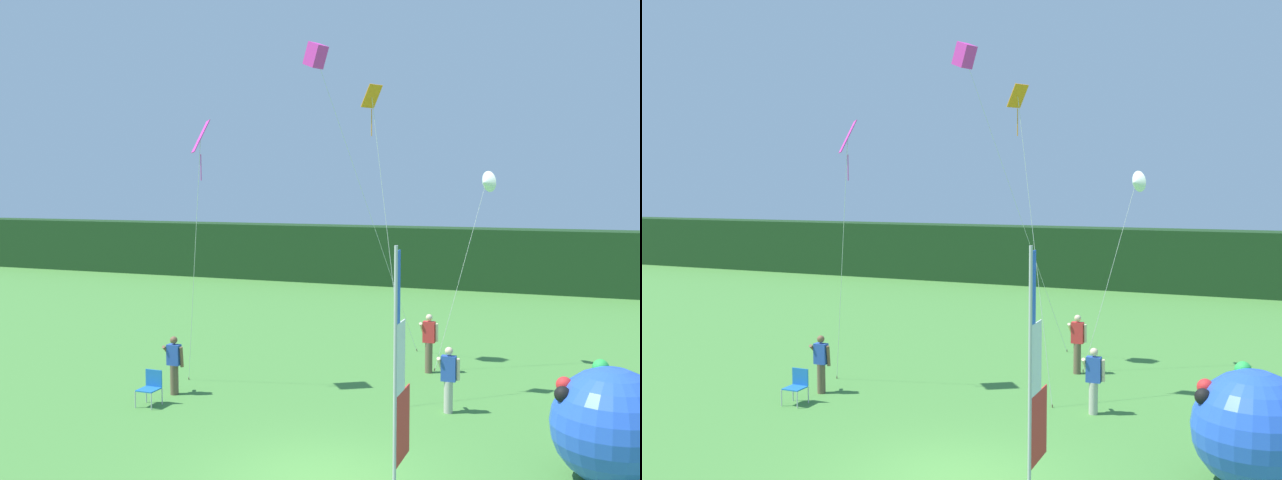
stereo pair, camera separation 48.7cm
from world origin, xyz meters
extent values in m
plane|color=#478438|center=(0.00, 0.00, 0.00)|extent=(120.00, 120.00, 0.00)
cube|color=#193819|center=(0.00, 27.09, 1.66)|extent=(80.00, 2.40, 3.32)
cylinder|color=#B7B7BC|center=(1.84, -1.03, 2.32)|extent=(0.06, 0.06, 4.64)
cube|color=red|center=(1.84, -0.52, 1.45)|extent=(0.02, 0.97, 1.24)
cube|color=white|center=(1.84, -0.70, 2.69)|extent=(0.02, 0.60, 1.24)
cube|color=blue|center=(1.84, -0.89, 3.93)|extent=(0.02, 0.23, 1.24)
cylinder|color=brown|center=(-5.59, 3.86, 0.40)|extent=(0.22, 0.22, 0.81)
cube|color=#284CA8|center=(-5.59, 3.86, 1.09)|extent=(0.36, 0.20, 0.56)
sphere|color=brown|center=(-5.59, 3.86, 1.49)|extent=(0.20, 0.20, 0.20)
cylinder|color=brown|center=(-5.82, 3.93, 1.14)|extent=(0.09, 0.48, 0.42)
cylinder|color=brown|center=(-5.36, 3.87, 1.04)|extent=(0.09, 0.14, 0.56)
cylinder|color=brown|center=(0.34, 8.53, 0.46)|extent=(0.22, 0.22, 0.93)
cube|color=red|center=(0.34, 8.53, 1.24)|extent=(0.36, 0.20, 0.64)
sphere|color=beige|center=(0.34, 8.53, 1.68)|extent=(0.20, 0.20, 0.20)
cylinder|color=beige|center=(0.11, 8.60, 1.34)|extent=(0.09, 0.48, 0.42)
cylinder|color=beige|center=(0.57, 8.54, 1.24)|extent=(0.09, 0.14, 0.56)
cylinder|color=#B7B2A3|center=(1.61, 4.94, 0.40)|extent=(0.22, 0.22, 0.80)
cube|color=#284CA8|center=(1.61, 4.94, 1.12)|extent=(0.36, 0.20, 0.63)
sphere|color=beige|center=(1.61, 4.94, 1.55)|extent=(0.20, 0.20, 0.20)
cylinder|color=beige|center=(1.38, 5.00, 1.21)|extent=(0.09, 0.48, 0.42)
cylinder|color=beige|center=(1.84, 4.95, 1.11)|extent=(0.09, 0.14, 0.56)
sphere|color=blue|center=(5.26, 1.83, 1.11)|extent=(2.22, 2.22, 2.22)
sphere|color=black|center=(4.40, 1.48, 1.72)|extent=(0.31, 0.31, 0.31)
sphere|color=red|center=(4.41, 1.77, 1.83)|extent=(0.31, 0.31, 0.31)
sphere|color=green|center=(5.06, 2.27, 2.11)|extent=(0.31, 0.31, 0.31)
cylinder|color=#BCBCC1|center=(-5.87, 2.49, 0.21)|extent=(0.03, 0.03, 0.42)
cylinder|color=#BCBCC1|center=(-5.39, 2.49, 0.21)|extent=(0.03, 0.03, 0.42)
cylinder|color=#BCBCC1|center=(-5.87, 2.97, 0.21)|extent=(0.03, 0.03, 0.42)
cylinder|color=#BCBCC1|center=(-5.39, 2.97, 0.21)|extent=(0.03, 0.03, 0.42)
cube|color=#1E66B2|center=(-5.63, 2.73, 0.43)|extent=(0.48, 0.48, 0.03)
cube|color=#1E66B2|center=(-5.63, 2.97, 0.67)|extent=(0.48, 0.03, 0.44)
cylinder|color=brown|center=(0.47, 8.79, 0.04)|extent=(0.03, 0.03, 0.08)
cylinder|color=silver|center=(1.12, 9.36, 2.87)|extent=(1.31, 1.16, 5.75)
cone|color=white|center=(1.76, 9.93, 5.74)|extent=(0.69, 0.67, 0.68)
cylinder|color=brown|center=(-6.00, 5.26, 0.04)|extent=(0.03, 0.03, 0.08)
cylinder|color=silver|center=(-5.52, 4.86, 3.47)|extent=(0.98, 0.82, 6.94)
cube|color=#DB33A8|center=(-5.04, 4.46, 6.94)|extent=(0.77, 0.81, 0.86)
cylinder|color=#DB33A8|center=(-5.04, 4.46, 6.11)|extent=(0.02, 0.02, 0.70)
cylinder|color=brown|center=(0.55, 5.06, 0.04)|extent=(0.03, 0.03, 0.08)
cylinder|color=silver|center=(-0.02, 5.29, 3.97)|extent=(1.14, 0.48, 7.93)
cube|color=orange|center=(-0.58, 5.52, 7.93)|extent=(0.52, 0.57, 0.57)
cylinder|color=orange|center=(-0.58, 5.52, 7.26)|extent=(0.02, 0.02, 0.70)
cylinder|color=brown|center=(-0.64, 11.17, 0.04)|extent=(0.03, 0.03, 0.08)
cylinder|color=silver|center=(-1.91, 9.70, 4.80)|extent=(2.56, 2.97, 9.60)
cube|color=#DB33A8|center=(-3.19, 8.22, 9.60)|extent=(0.82, 0.70, 0.82)
camera|label=1|loc=(4.82, -12.31, 5.60)|focal=39.92mm
camera|label=2|loc=(5.27, -12.13, 5.60)|focal=39.92mm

